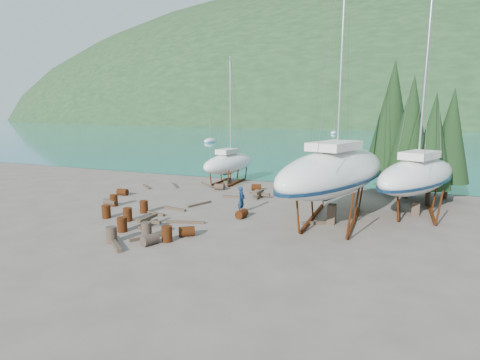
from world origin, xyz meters
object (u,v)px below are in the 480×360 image
at_px(small_sailboat_shore, 229,163).
at_px(worker, 241,200).
at_px(large_sailboat_far, 418,175).
at_px(large_sailboat_near, 335,172).

bearing_deg(small_sailboat_shore, worker, -50.71).
bearing_deg(large_sailboat_far, large_sailboat_near, -116.83).
relative_size(large_sailboat_far, small_sailboat_shore, 1.34).
xyz_separation_m(large_sailboat_far, small_sailboat_shore, (-16.91, 5.65, -0.68)).
bearing_deg(large_sailboat_near, large_sailboat_far, 56.67).
distance_m(large_sailboat_near, worker, 6.76).
distance_m(large_sailboat_near, small_sailboat_shore, 15.45).
relative_size(large_sailboat_near, worker, 10.73).
distance_m(large_sailboat_far, small_sailboat_shore, 17.85).
bearing_deg(small_sailboat_shore, large_sailboat_near, -28.73).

